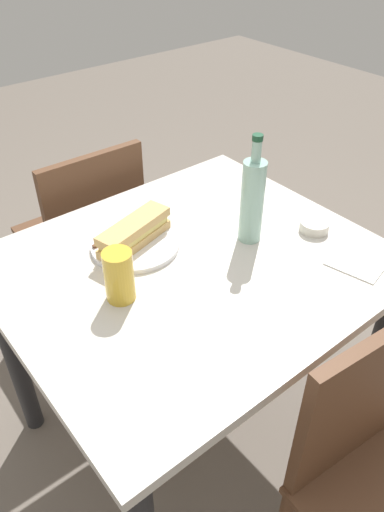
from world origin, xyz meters
name	(u,v)px	position (x,y,z in m)	size (l,w,h in m)	color
ground_plane	(192,425)	(0.00, 0.00, 0.00)	(8.00, 8.00, 0.00)	#6B6056
dining_table	(192,296)	(0.00, 0.00, 0.63)	(0.99, 0.86, 0.76)	beige
chair_far	(88,235)	(0.00, 0.63, 0.50)	(0.41, 0.41, 0.87)	brown
chair_near	(382,475)	(0.05, -0.63, 0.50)	(0.44, 0.44, 0.87)	brown
plate_near	(135,245)	(-0.08, 0.15, 0.77)	(0.25, 0.25, 0.01)	white
baguette_sandwich_near	(134,232)	(-0.08, 0.15, 0.81)	(0.24, 0.13, 0.07)	tan
knife_near	(117,236)	(-0.11, 0.21, 0.78)	(0.18, 0.02, 0.01)	silver
water_bottle	(252,200)	(0.20, -0.02, 0.89)	(0.06, 0.06, 0.32)	#99C6B7
beer_glass	(119,276)	(-0.22, 0.00, 0.83)	(0.07, 0.07, 0.14)	gold
olive_bowl	(314,226)	(0.37, -0.11, 0.77)	(0.08, 0.08, 0.03)	silver
paper_napkin	(358,261)	(0.35, -0.28, 0.76)	(0.14, 0.14, 0.00)	white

